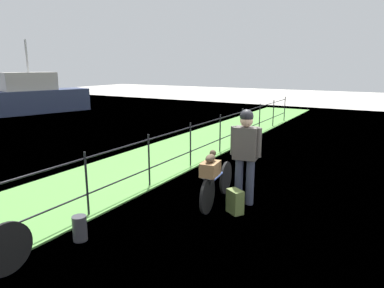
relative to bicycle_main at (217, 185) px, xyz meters
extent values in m
plane|color=#B2ADA3|center=(0.91, -0.55, -0.33)|extent=(60.00, 60.00, 0.00)
cube|color=#569342|center=(0.91, 2.61, -0.32)|extent=(27.00, 2.40, 0.03)
cylinder|color=black|center=(-1.55, 1.56, 0.21)|extent=(0.04, 0.04, 1.08)
cylinder|color=black|center=(0.09, 1.56, 0.21)|extent=(0.04, 0.04, 1.08)
cylinder|color=black|center=(1.73, 1.56, 0.21)|extent=(0.04, 0.04, 1.08)
cylinder|color=black|center=(3.36, 1.56, 0.21)|extent=(0.04, 0.04, 1.08)
cylinder|color=black|center=(5.00, 1.56, 0.21)|extent=(0.04, 0.04, 1.08)
cylinder|color=black|center=(6.64, 1.56, 0.21)|extent=(0.04, 0.04, 1.08)
cylinder|color=black|center=(8.27, 1.56, 0.21)|extent=(0.04, 0.04, 1.08)
cylinder|color=black|center=(9.91, 1.56, 0.21)|extent=(0.04, 0.04, 1.08)
cylinder|color=black|center=(0.91, 1.56, 0.05)|extent=(18.00, 0.03, 0.03)
cylinder|color=black|center=(0.91, 1.56, 0.64)|extent=(18.00, 0.03, 0.03)
cylinder|color=black|center=(0.52, 0.07, -0.02)|extent=(0.62, 0.12, 0.62)
cylinder|color=black|center=(-0.48, -0.06, -0.02)|extent=(0.62, 0.12, 0.62)
cylinder|color=#3D569E|center=(0.02, 0.00, 0.15)|extent=(0.78, 0.14, 0.04)
cube|color=black|center=(-0.36, -0.05, 0.19)|extent=(0.21, 0.11, 0.06)
cube|color=slate|center=(-0.36, -0.05, 0.28)|extent=(0.38, 0.20, 0.02)
cube|color=olive|center=(-0.36, -0.05, 0.41)|extent=(0.41, 0.30, 0.23)
ellipsoid|color=#4C3D2D|center=(-0.36, -0.05, 0.59)|extent=(0.30, 0.17, 0.13)
sphere|color=#4C3D2D|center=(-0.24, -0.03, 0.64)|extent=(0.11, 0.11, 0.11)
cylinder|color=#383D51|center=(0.21, -0.33, 0.08)|extent=(0.14, 0.14, 0.82)
cylinder|color=#383D51|center=(0.24, -0.52, 0.08)|extent=(0.14, 0.14, 0.82)
cube|color=#4C4742|center=(0.23, -0.43, 0.77)|extent=(0.31, 0.43, 0.56)
cylinder|color=#4C4742|center=(0.20, -0.21, 0.80)|extent=(0.10, 0.10, 0.50)
cylinder|color=#4C4742|center=(0.25, -0.64, 0.80)|extent=(0.10, 0.10, 0.50)
sphere|color=tan|center=(0.23, -0.43, 1.16)|extent=(0.22, 0.22, 0.22)
sphere|color=black|center=(0.23, -0.43, 1.24)|extent=(0.23, 0.23, 0.23)
cube|color=olive|center=(-0.24, -0.45, -0.13)|extent=(0.30, 0.33, 0.40)
cylinder|color=#38383D|center=(-2.18, 1.06, -0.15)|extent=(0.20, 0.20, 0.36)
cylinder|color=black|center=(-3.17, 1.15, -0.01)|extent=(0.65, 0.06, 0.65)
cube|color=#2D3856|center=(6.02, 13.64, 0.26)|extent=(5.96, 3.13, 1.17)
cube|color=#B7B2A8|center=(6.02, 13.64, 1.29)|extent=(2.74, 1.78, 0.90)
cylinder|color=#B2B2B2|center=(6.02, 13.64, 2.55)|extent=(0.10, 0.10, 1.60)
camera|label=1|loc=(-5.21, -2.53, 2.06)|focal=32.25mm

